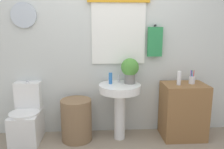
{
  "coord_description": "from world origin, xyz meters",
  "views": [
    {
      "loc": [
        -0.09,
        -2.08,
        1.53
      ],
      "look_at": [
        0.08,
        0.8,
        0.91
      ],
      "focal_mm": 36.91,
      "sensor_mm": 36.0,
      "label": 1
    }
  ],
  "objects_px": {
    "laundry_hamper": "(76,120)",
    "lotion_bottle": "(179,78)",
    "pedestal_sink": "(120,97)",
    "potted_plant": "(130,69)",
    "toilet": "(27,119)",
    "wooden_cabinet": "(183,111)",
    "toothbrush_cup": "(192,80)",
    "soap_bottle": "(110,78)"
  },
  "relations": [
    {
      "from": "toilet",
      "to": "soap_bottle",
      "type": "distance_m",
      "value": 1.25
    },
    {
      "from": "pedestal_sink",
      "to": "soap_bottle",
      "type": "relative_size",
      "value": 5.12
    },
    {
      "from": "pedestal_sink",
      "to": "lotion_bottle",
      "type": "relative_size",
      "value": 4.13
    },
    {
      "from": "lotion_bottle",
      "to": "toothbrush_cup",
      "type": "distance_m",
      "value": 0.21
    },
    {
      "from": "soap_bottle",
      "to": "lotion_bottle",
      "type": "relative_size",
      "value": 0.81
    },
    {
      "from": "lotion_bottle",
      "to": "toothbrush_cup",
      "type": "bearing_deg",
      "value": 16.65
    },
    {
      "from": "laundry_hamper",
      "to": "pedestal_sink",
      "type": "relative_size",
      "value": 0.74
    },
    {
      "from": "laundry_hamper",
      "to": "soap_bottle",
      "type": "height_order",
      "value": "soap_bottle"
    },
    {
      "from": "laundry_hamper",
      "to": "lotion_bottle",
      "type": "bearing_deg",
      "value": -1.68
    },
    {
      "from": "laundry_hamper",
      "to": "potted_plant",
      "type": "height_order",
      "value": "potted_plant"
    },
    {
      "from": "lotion_bottle",
      "to": "toothbrush_cup",
      "type": "relative_size",
      "value": 1.0
    },
    {
      "from": "toilet",
      "to": "potted_plant",
      "type": "relative_size",
      "value": 2.34
    },
    {
      "from": "toilet",
      "to": "pedestal_sink",
      "type": "bearing_deg",
      "value": -1.69
    },
    {
      "from": "pedestal_sink",
      "to": "potted_plant",
      "type": "xyz_separation_m",
      "value": [
        0.14,
        0.06,
        0.37
      ]
    },
    {
      "from": "laundry_hamper",
      "to": "lotion_bottle",
      "type": "distance_m",
      "value": 1.48
    },
    {
      "from": "lotion_bottle",
      "to": "toothbrush_cup",
      "type": "xyz_separation_m",
      "value": [
        0.2,
        0.06,
        -0.04
      ]
    },
    {
      "from": "pedestal_sink",
      "to": "soap_bottle",
      "type": "xyz_separation_m",
      "value": [
        -0.12,
        0.05,
        0.25
      ]
    },
    {
      "from": "toilet",
      "to": "lotion_bottle",
      "type": "height_order",
      "value": "lotion_bottle"
    },
    {
      "from": "wooden_cabinet",
      "to": "potted_plant",
      "type": "relative_size",
      "value": 2.23
    },
    {
      "from": "toothbrush_cup",
      "to": "pedestal_sink",
      "type": "bearing_deg",
      "value": -178.83
    },
    {
      "from": "potted_plant",
      "to": "toothbrush_cup",
      "type": "relative_size",
      "value": 1.84
    },
    {
      "from": "toilet",
      "to": "lotion_bottle",
      "type": "xyz_separation_m",
      "value": [
        2.02,
        -0.08,
        0.55
      ]
    },
    {
      "from": "laundry_hamper",
      "to": "pedestal_sink",
      "type": "xyz_separation_m",
      "value": [
        0.58,
        0.0,
        0.31
      ]
    },
    {
      "from": "soap_bottle",
      "to": "lotion_bottle",
      "type": "distance_m",
      "value": 0.9
    },
    {
      "from": "lotion_bottle",
      "to": "pedestal_sink",
      "type": "bearing_deg",
      "value": 177.06
    },
    {
      "from": "pedestal_sink",
      "to": "lotion_bottle",
      "type": "bearing_deg",
      "value": -2.94
    },
    {
      "from": "toilet",
      "to": "soap_bottle",
      "type": "relative_size",
      "value": 5.32
    },
    {
      "from": "toilet",
      "to": "laundry_hamper",
      "type": "xyz_separation_m",
      "value": [
        0.66,
        -0.04,
        -0.02
      ]
    },
    {
      "from": "toilet",
      "to": "wooden_cabinet",
      "type": "height_order",
      "value": "toilet"
    },
    {
      "from": "pedestal_sink",
      "to": "toilet",
      "type": "bearing_deg",
      "value": 178.31
    },
    {
      "from": "toilet",
      "to": "toothbrush_cup",
      "type": "xyz_separation_m",
      "value": [
        2.22,
        -0.02,
        0.51
      ]
    },
    {
      "from": "toothbrush_cup",
      "to": "toilet",
      "type": "bearing_deg",
      "value": 179.57
    },
    {
      "from": "laundry_hamper",
      "to": "potted_plant",
      "type": "xyz_separation_m",
      "value": [
        0.72,
        0.06,
        0.68
      ]
    },
    {
      "from": "wooden_cabinet",
      "to": "potted_plant",
      "type": "bearing_deg",
      "value": 175.36
    },
    {
      "from": "potted_plant",
      "to": "lotion_bottle",
      "type": "xyz_separation_m",
      "value": [
        0.64,
        -0.1,
        -0.11
      ]
    },
    {
      "from": "laundry_hamper",
      "to": "soap_bottle",
      "type": "bearing_deg",
      "value": 6.16
    },
    {
      "from": "wooden_cabinet",
      "to": "soap_bottle",
      "type": "height_order",
      "value": "soap_bottle"
    },
    {
      "from": "toothbrush_cup",
      "to": "laundry_hamper",
      "type": "bearing_deg",
      "value": -179.27
    },
    {
      "from": "toilet",
      "to": "lotion_bottle",
      "type": "relative_size",
      "value": 4.29
    },
    {
      "from": "pedestal_sink",
      "to": "wooden_cabinet",
      "type": "xyz_separation_m",
      "value": [
        0.88,
        0.0,
        -0.21
      ]
    },
    {
      "from": "potted_plant",
      "to": "pedestal_sink",
      "type": "bearing_deg",
      "value": -156.8
    },
    {
      "from": "laundry_hamper",
      "to": "wooden_cabinet",
      "type": "distance_m",
      "value": 1.47
    }
  ]
}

